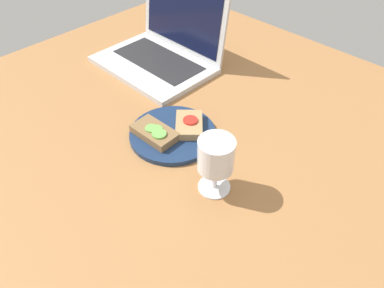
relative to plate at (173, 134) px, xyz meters
The scene contains 6 objects.
wooden_table 3.20cm from the plate, 41.70° to the right, with size 140.00×140.00×3.00cm, color #9E6B3D.
plate is the anchor object (origin of this frame).
sandwich_with_tomato 4.80cm from the plate, 62.69° to the left, with size 11.45×11.52×2.42cm.
sandwich_with_cucumber 4.80cm from the plate, 116.77° to the right, with size 11.51×6.71×2.49cm.
wine_glass 21.05cm from the plate, 16.00° to the right, with size 7.54×7.54×13.31cm.
laptop 36.16cm from the plate, 141.20° to the left, with size 35.09×27.38×23.49cm.
Camera 1 is at (50.34, -44.90, 64.47)cm, focal length 35.00 mm.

